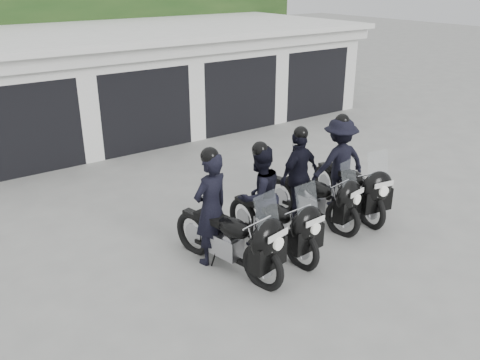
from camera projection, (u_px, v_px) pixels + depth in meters
ground at (275, 224)px, 9.85m from camera, size 80.00×80.00×0.00m
garage_block at (108, 83)px, 15.37m from camera, size 16.40×6.80×2.96m
background_vegetation at (63, 24)px, 18.72m from camera, size 20.00×3.90×5.80m
police_bike_a at (226, 223)px, 8.09m from camera, size 1.01×2.37×2.08m
police_bike_b at (267, 204)px, 8.74m from camera, size 0.93×2.26×1.97m
police_bike_c at (306, 182)px, 9.71m from camera, size 1.14×2.21×1.94m
police_bike_d at (344, 169)px, 10.21m from camera, size 1.30×2.31×2.02m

